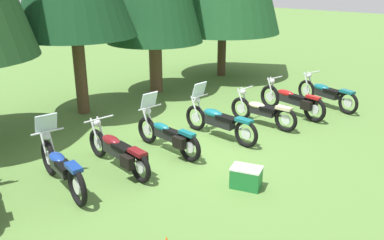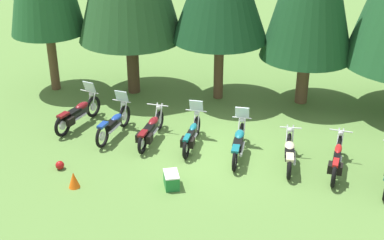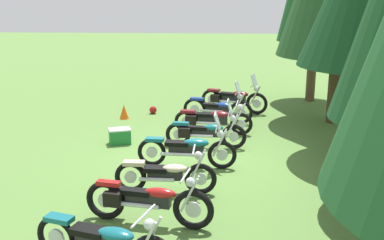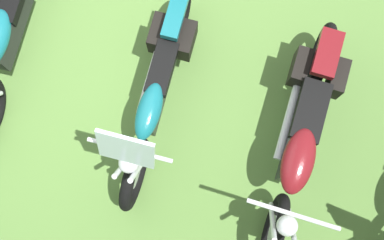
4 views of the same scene
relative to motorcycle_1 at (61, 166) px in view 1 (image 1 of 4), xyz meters
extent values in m
plane|color=#547A38|center=(3.44, -0.55, -0.47)|extent=(80.00, 80.00, 0.00)
torus|color=black|center=(0.15, 0.73, -0.09)|extent=(0.26, 0.77, 0.76)
cylinder|color=silver|center=(0.15, 0.73, -0.09)|extent=(0.11, 0.30, 0.30)
torus|color=black|center=(-0.17, -0.78, -0.09)|extent=(0.26, 0.77, 0.76)
cylinder|color=silver|center=(-0.17, -0.78, -0.09)|extent=(0.11, 0.30, 0.30)
cube|color=black|center=(-0.01, -0.03, 0.00)|extent=(0.37, 0.79, 0.20)
ellipsoid|color=navy|center=(0.04, 0.18, 0.12)|extent=(0.38, 0.59, 0.16)
cube|color=black|center=(-0.05, -0.23, 0.09)|extent=(0.35, 0.55, 0.10)
cube|color=navy|center=(-0.15, -0.70, 0.27)|extent=(0.29, 0.47, 0.08)
cylinder|color=silver|center=(0.06, 0.69, 0.21)|extent=(0.11, 0.34, 0.65)
cylinder|color=silver|center=(0.22, 0.65, 0.21)|extent=(0.11, 0.34, 0.65)
cylinder|color=silver|center=(0.12, 0.59, 0.54)|extent=(0.66, 0.17, 0.04)
sphere|color=silver|center=(0.14, 0.68, 0.42)|extent=(0.20, 0.20, 0.17)
cylinder|color=silver|center=(0.09, -0.22, -0.07)|extent=(0.24, 0.76, 0.08)
cube|color=silver|center=(0.13, 0.61, 0.72)|extent=(0.46, 0.24, 0.39)
torus|color=black|center=(1.38, 0.69, -0.14)|extent=(0.18, 0.68, 0.67)
cylinder|color=silver|center=(1.38, 0.69, -0.14)|extent=(0.08, 0.26, 0.25)
torus|color=black|center=(1.18, -0.98, -0.14)|extent=(0.18, 0.68, 0.67)
cylinder|color=silver|center=(1.18, -0.98, -0.14)|extent=(0.08, 0.26, 0.25)
cube|color=black|center=(1.28, -0.14, -0.03)|extent=(0.32, 0.86, 0.25)
ellipsoid|color=maroon|center=(1.31, 0.09, 0.12)|extent=(0.35, 0.62, 0.20)
cube|color=black|center=(1.25, -0.37, 0.09)|extent=(0.32, 0.58, 0.10)
cube|color=maroon|center=(1.19, -0.90, 0.17)|extent=(0.25, 0.46, 0.08)
cylinder|color=silver|center=(1.29, 0.64, 0.16)|extent=(0.08, 0.34, 0.65)
cylinder|color=silver|center=(1.45, 0.62, 0.16)|extent=(0.08, 0.34, 0.65)
cylinder|color=silver|center=(1.36, 0.55, 0.49)|extent=(0.73, 0.12, 0.04)
sphere|color=silver|center=(1.37, 0.64, 0.37)|extent=(0.19, 0.19, 0.17)
cylinder|color=silver|center=(1.39, -0.34, -0.12)|extent=(0.18, 0.84, 0.08)
cube|color=black|center=(1.03, -0.76, -0.04)|extent=(0.18, 0.33, 0.26)
cube|color=black|center=(1.38, -0.80, -0.04)|extent=(0.18, 0.33, 0.26)
torus|color=black|center=(2.69, 0.44, -0.13)|extent=(0.16, 0.69, 0.68)
cylinder|color=silver|center=(2.69, 0.44, -0.13)|extent=(0.07, 0.26, 0.26)
torus|color=black|center=(2.58, -1.08, -0.13)|extent=(0.16, 0.69, 0.68)
cylinder|color=silver|center=(2.58, -1.08, -0.13)|extent=(0.07, 0.26, 0.26)
cube|color=black|center=(2.64, -0.32, -0.03)|extent=(0.23, 0.76, 0.22)
ellipsoid|color=#14606B|center=(2.65, -0.11, 0.10)|extent=(0.25, 0.55, 0.17)
cube|color=black|center=(2.62, -0.53, 0.07)|extent=(0.24, 0.52, 0.10)
cube|color=#14606B|center=(2.59, -1.00, 0.18)|extent=(0.19, 0.45, 0.08)
cylinder|color=silver|center=(2.63, 0.38, 0.16)|extent=(0.07, 0.34, 0.65)
cylinder|color=silver|center=(2.75, 0.37, 0.16)|extent=(0.07, 0.34, 0.65)
cylinder|color=silver|center=(2.68, 0.30, 0.50)|extent=(0.69, 0.09, 0.04)
sphere|color=silver|center=(2.69, 0.39, 0.38)|extent=(0.18, 0.18, 0.17)
cylinder|color=silver|center=(2.73, -0.50, -0.11)|extent=(0.14, 0.76, 0.08)
cube|color=silver|center=(2.69, 0.32, 0.68)|extent=(0.45, 0.19, 0.39)
cube|color=black|center=(2.46, -0.87, -0.03)|extent=(0.16, 0.33, 0.26)
cube|color=black|center=(2.73, -0.89, -0.03)|extent=(0.16, 0.33, 0.26)
torus|color=black|center=(4.19, 0.12, -0.13)|extent=(0.14, 0.70, 0.70)
cylinder|color=silver|center=(4.19, 0.12, -0.13)|extent=(0.06, 0.27, 0.27)
torus|color=black|center=(4.10, -1.58, -0.13)|extent=(0.14, 0.70, 0.70)
cylinder|color=silver|center=(4.10, -1.58, -0.13)|extent=(0.06, 0.27, 0.27)
cube|color=black|center=(4.15, -0.73, -0.01)|extent=(0.27, 0.85, 0.26)
ellipsoid|color=#14606B|center=(4.16, -0.50, 0.15)|extent=(0.32, 0.61, 0.21)
cube|color=black|center=(4.14, -0.96, 0.12)|extent=(0.30, 0.57, 0.10)
cube|color=#14606B|center=(4.11, -1.50, 0.20)|extent=(0.23, 0.45, 0.08)
cylinder|color=silver|center=(4.10, 0.06, 0.17)|extent=(0.06, 0.34, 0.65)
cylinder|color=silver|center=(4.27, 0.05, 0.17)|extent=(0.06, 0.34, 0.65)
cylinder|color=silver|center=(4.18, -0.02, 0.51)|extent=(0.60, 0.07, 0.04)
sphere|color=silver|center=(4.19, 0.07, 0.39)|extent=(0.18, 0.18, 0.17)
cylinder|color=silver|center=(4.28, -0.92, -0.11)|extent=(0.12, 0.84, 0.08)
cube|color=silver|center=(4.18, 0.00, 0.69)|extent=(0.45, 0.17, 0.39)
torus|color=black|center=(5.69, -0.33, -0.14)|extent=(0.12, 0.68, 0.68)
cylinder|color=silver|center=(5.69, -0.33, -0.14)|extent=(0.05, 0.26, 0.25)
torus|color=black|center=(5.68, -1.79, -0.14)|extent=(0.12, 0.68, 0.68)
cylinder|color=silver|center=(5.68, -1.79, -0.14)|extent=(0.05, 0.26, 0.25)
cube|color=black|center=(5.68, -1.06, -0.04)|extent=(0.25, 0.73, 0.21)
ellipsoid|color=beige|center=(5.69, -0.86, 0.08)|extent=(0.30, 0.52, 0.16)
cube|color=black|center=(5.68, -1.26, 0.05)|extent=(0.28, 0.49, 0.10)
cube|color=beige|center=(5.68, -1.71, 0.18)|extent=(0.22, 0.44, 0.08)
cylinder|color=silver|center=(5.60, -0.39, 0.16)|extent=(0.05, 0.34, 0.65)
cylinder|color=silver|center=(5.78, -0.39, 0.16)|extent=(0.05, 0.34, 0.65)
cylinder|color=silver|center=(5.69, -0.47, 0.50)|extent=(0.65, 0.04, 0.04)
sphere|color=silver|center=(5.69, -0.38, 0.38)|extent=(0.17, 0.17, 0.17)
cylinder|color=silver|center=(5.83, -1.22, -0.12)|extent=(0.09, 0.73, 0.08)
torus|color=black|center=(7.20, -0.39, -0.10)|extent=(0.25, 0.76, 0.75)
cylinder|color=silver|center=(7.20, -0.39, -0.10)|extent=(0.10, 0.29, 0.28)
torus|color=black|center=(6.91, -2.03, -0.10)|extent=(0.25, 0.76, 0.75)
cylinder|color=silver|center=(6.91, -2.03, -0.10)|extent=(0.10, 0.29, 0.28)
cube|color=black|center=(7.05, -1.21, 0.01)|extent=(0.31, 0.84, 0.24)
ellipsoid|color=#B21919|center=(7.09, -0.98, 0.15)|extent=(0.31, 0.61, 0.19)
cube|color=black|center=(7.01, -1.43, 0.12)|extent=(0.29, 0.57, 0.10)
cube|color=#B21919|center=(6.92, -1.95, 0.24)|extent=(0.23, 0.46, 0.08)
cylinder|color=silver|center=(7.12, -0.44, 0.20)|extent=(0.10, 0.34, 0.65)
cylinder|color=silver|center=(7.25, -0.46, 0.20)|extent=(0.10, 0.34, 0.65)
cylinder|color=silver|center=(7.17, -0.53, 0.53)|extent=(0.67, 0.15, 0.04)
sphere|color=silver|center=(7.19, -0.44, 0.41)|extent=(0.20, 0.20, 0.17)
cylinder|color=silver|center=(7.12, -1.41, -0.08)|extent=(0.22, 0.82, 0.08)
cube|color=black|center=(6.81, -1.81, 0.00)|extent=(0.19, 0.34, 0.26)
cube|color=black|center=(7.07, -1.85, 0.00)|extent=(0.19, 0.34, 0.26)
torus|color=black|center=(8.72, -0.88, -0.12)|extent=(0.29, 0.70, 0.70)
cylinder|color=silver|center=(8.72, -0.88, -0.12)|extent=(0.13, 0.27, 0.27)
torus|color=black|center=(8.24, -2.48, -0.12)|extent=(0.29, 0.70, 0.70)
cylinder|color=silver|center=(8.24, -2.48, -0.12)|extent=(0.13, 0.27, 0.27)
cube|color=black|center=(8.48, -1.68, -0.02)|extent=(0.47, 0.86, 0.24)
ellipsoid|color=#14606B|center=(8.55, -1.46, 0.13)|extent=(0.45, 0.65, 0.19)
cube|color=black|center=(8.41, -1.90, 0.10)|extent=(0.42, 0.61, 0.10)
cube|color=#14606B|center=(8.26, -2.40, 0.21)|extent=(0.33, 0.48, 0.08)
cylinder|color=silver|center=(8.62, -0.91, 0.17)|extent=(0.14, 0.33, 0.65)
cylinder|color=silver|center=(8.79, -0.96, 0.17)|extent=(0.14, 0.33, 0.65)
cylinder|color=silver|center=(8.68, -1.01, 0.51)|extent=(0.73, 0.25, 0.04)
sphere|color=silver|center=(8.71, -0.93, 0.39)|extent=(0.21, 0.21, 0.17)
cylinder|color=silver|center=(8.57, -1.90, -0.10)|extent=(0.31, 0.82, 0.08)
cylinder|color=#4C3823|center=(3.06, 3.69, 0.69)|extent=(0.36, 0.36, 2.33)
cylinder|color=brown|center=(6.20, 3.73, 0.43)|extent=(0.46, 0.46, 1.80)
cylinder|color=#42301E|center=(9.75, 3.49, 0.43)|extent=(0.35, 0.35, 1.80)
cube|color=#1E7233|center=(2.42, -2.72, -0.28)|extent=(0.55, 0.67, 0.40)
cube|color=silver|center=(2.42, -2.72, -0.06)|extent=(0.56, 0.69, 0.04)
camera|label=1|loc=(-3.76, -6.70, 3.56)|focal=38.31mm
camera|label=2|loc=(4.87, -15.11, 7.81)|focal=49.83mm
camera|label=3|loc=(14.63, 0.04, 3.54)|focal=43.36mm
camera|label=4|loc=(2.12, 0.69, 4.14)|focal=43.93mm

